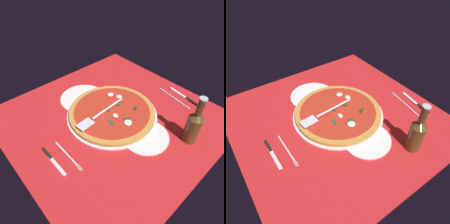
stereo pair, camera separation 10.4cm
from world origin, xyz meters
The scene contains 9 objects.
ground_plane centered at (0.00, 0.00, -0.40)cm, with size 95.34×95.34×0.80cm, color red.
pizza_pan centered at (-1.38, 1.69, 0.62)cm, with size 44.88×44.88×1.25cm, color silver.
dinner_plate_left centered at (-21.88, -1.23, 0.50)cm, with size 24.18×24.18×1.00cm, color white.
dinner_plate_right centered at (19.37, 2.82, 0.50)cm, with size 21.48×21.48×1.00cm, color white.
pizza centered at (-1.36, 1.73, 2.27)cm, with size 42.54×42.54×3.22cm.
pizza_server centered at (-2.23, -5.39, 4.84)cm, with size 5.47×28.14×1.00cm.
place_setting_near centered at (2.93, -31.72, 0.35)cm, with size 20.93×13.26×1.40cm.
place_setting_far centered at (14.48, 38.11, 0.36)cm, with size 22.81×14.74×1.40cm.
beer_bottle centered at (33.51, 15.94, 9.03)cm, with size 6.30×6.30×23.77cm.
Camera 1 is at (55.07, -50.40, 72.43)cm, focal length 33.64 mm.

